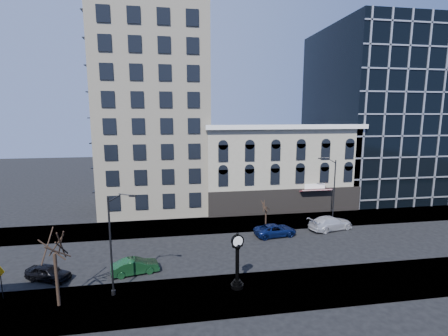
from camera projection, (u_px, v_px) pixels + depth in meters
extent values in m
plane|color=black|center=(211.00, 252.00, 32.97)|extent=(160.00, 160.00, 0.00)
cube|color=gray|center=(203.00, 225.00, 40.75)|extent=(160.00, 6.00, 0.12)
cube|color=gray|center=(223.00, 294.00, 25.17)|extent=(160.00, 6.00, 0.12)
cube|color=beige|center=(154.00, 79.00, 47.40)|extent=(15.00, 15.00, 38.00)
cube|color=#9C9680|center=(276.00, 166.00, 49.45)|extent=(22.00, 10.00, 12.00)
cube|color=white|center=(290.00, 127.00, 43.37)|extent=(22.60, 0.80, 0.60)
cube|color=black|center=(287.00, 202.00, 45.23)|extent=(22.00, 0.30, 3.60)
cube|color=maroon|center=(316.00, 190.00, 45.06)|extent=(4.50, 1.18, 0.55)
cube|color=black|center=(379.00, 113.00, 56.15)|extent=(20.00, 20.00, 28.00)
cylinder|color=black|center=(237.00, 286.00, 26.06)|extent=(1.05, 1.05, 0.29)
cylinder|color=black|center=(237.00, 283.00, 26.03)|extent=(0.76, 0.76, 0.19)
cylinder|color=black|center=(237.00, 281.00, 26.00)|extent=(0.57, 0.57, 0.15)
cylinder|color=black|center=(237.00, 264.00, 25.76)|extent=(0.31, 0.31, 2.77)
sphere|color=black|center=(237.00, 246.00, 25.51)|extent=(0.53, 0.53, 0.53)
cube|color=black|center=(237.00, 245.00, 25.50)|extent=(0.88, 0.43, 0.24)
cylinder|color=black|center=(237.00, 241.00, 25.44)|extent=(1.04, 0.56, 0.99)
cylinder|color=white|center=(238.00, 241.00, 25.28)|extent=(0.81, 0.24, 0.84)
cylinder|color=white|center=(237.00, 240.00, 25.59)|extent=(0.81, 0.24, 0.84)
sphere|color=black|center=(237.00, 234.00, 25.34)|extent=(0.19, 0.19, 0.19)
cylinder|color=black|center=(111.00, 247.00, 24.41)|extent=(0.14, 0.14, 7.78)
cylinder|color=black|center=(114.00, 292.00, 25.02)|extent=(0.33, 0.33, 0.36)
cube|color=black|center=(130.00, 196.00, 23.55)|extent=(0.53, 0.33, 0.13)
cylinder|color=black|center=(334.00, 192.00, 41.21)|extent=(0.15, 0.15, 8.09)
cylinder|color=black|center=(332.00, 221.00, 41.84)|extent=(0.34, 0.34, 0.38)
cube|color=black|center=(321.00, 158.00, 40.99)|extent=(0.56, 0.40, 0.13)
cylinder|color=#302218|center=(57.00, 280.00, 23.33)|extent=(0.23, 0.23, 3.98)
cylinder|color=#302218|center=(266.00, 215.00, 41.05)|extent=(0.20, 0.20, 2.18)
cylinder|color=black|center=(1.00, 284.00, 24.27)|extent=(0.07, 0.07, 2.46)
cube|color=#FFB00D|center=(0.00, 271.00, 24.11)|extent=(0.82, 0.38, 0.87)
imported|color=black|center=(48.00, 273.00, 27.39)|extent=(4.14, 2.94, 1.31)
imported|color=#143F1E|center=(135.00, 266.00, 28.52)|extent=(4.31, 2.25, 1.35)
imported|color=#0C194C|center=(275.00, 230.00, 37.36)|extent=(5.12, 2.82, 1.36)
imported|color=silver|center=(330.00, 223.00, 39.41)|extent=(6.06, 3.64, 1.64)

